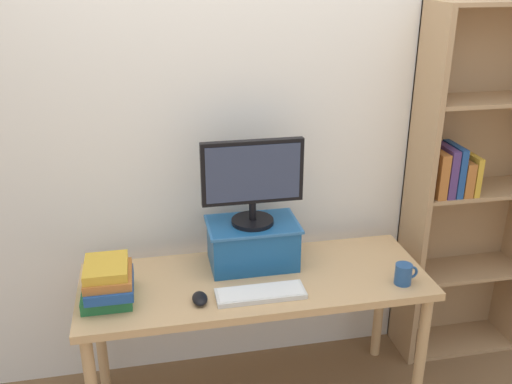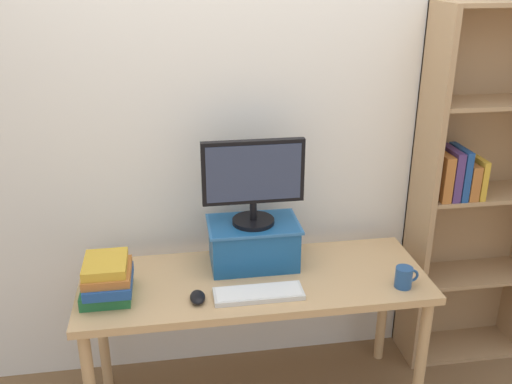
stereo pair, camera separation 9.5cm
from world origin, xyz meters
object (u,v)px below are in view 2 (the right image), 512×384
Objects in this scene: bookshelf_unit at (476,190)px; keyboard at (259,294)px; computer_monitor at (253,179)px; coffee_mug at (404,277)px; desk at (255,293)px; riser_box at (253,242)px; book_stack at (107,279)px; computer_mouse at (198,297)px.

bookshelf_unit reaches higher than keyboard.
coffee_mug is at bearing -26.32° from computer_monitor.
desk is 0.17m from keyboard.
riser_box is at bearing 85.74° from keyboard.
coffee_mug is at bearing -15.33° from desk.
desk is at bearing 164.67° from coffee_mug.
computer_monitor is at bearing 153.68° from coffee_mug.
riser_box reaches higher than book_stack.
bookshelf_unit is 17.99× the size of computer_mouse.
computer_monitor is (-0.00, -0.00, 0.32)m from riser_box.
riser_box is 4.04× the size of computer_mouse.
keyboard is at bearing 177.78° from coffee_mug.
computer_mouse is 0.39m from book_stack.
bookshelf_unit is 7.10× the size of book_stack.
bookshelf_unit is at bearing 10.10° from book_stack.
riser_box is 0.69m from coffee_mug.
desk is at bearing -96.22° from riser_box.
computer_mouse is 0.90m from coffee_mug.
book_stack is (-0.65, -0.18, -0.03)m from riser_box.
bookshelf_unit is at bearing 16.23° from computer_mouse.
bookshelf_unit is (1.18, 0.28, 0.32)m from desk.
bookshelf_unit is 1.19m from computer_monitor.
riser_box reaches higher than keyboard.
computer_monitor reaches higher than computer_mouse.
keyboard is at bearing -94.26° from riser_box.
riser_box is at bearing 15.65° from book_stack.
computer_monitor is at bearing -90.00° from riser_box.
computer_mouse is at bearing 178.25° from coffee_mug.
computer_monitor is 1.74× the size of book_stack.
computer_mouse reaches higher than desk.
book_stack is (-0.63, 0.10, 0.07)m from keyboard.
keyboard is 0.64m from coffee_mug.
coffee_mug is (1.27, -0.12, -0.03)m from book_stack.
book_stack is (-0.37, 0.10, 0.06)m from computer_mouse.
bookshelf_unit is 4.89× the size of keyboard.
book_stack is at bearing 170.96° from keyboard.
keyboard is (-0.01, -0.15, 0.09)m from desk.
computer_monitor is at bearing 15.54° from book_stack.
riser_box is 1.10× the size of keyboard.
bookshelf_unit is 4.45× the size of riser_box.
desk is 14.74× the size of coffee_mug.
computer_monitor reaches higher than desk.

